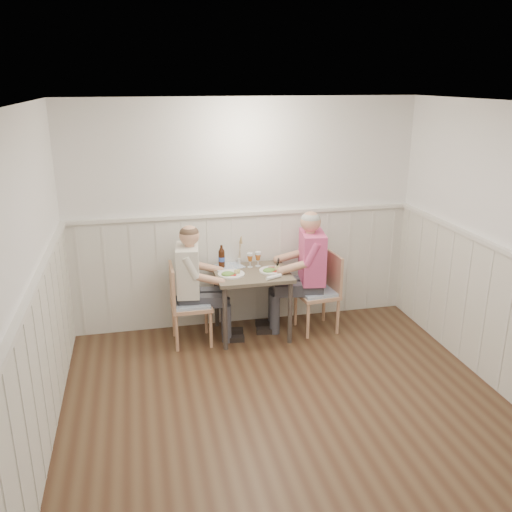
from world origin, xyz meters
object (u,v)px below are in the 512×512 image
(dining_table, at_px, (252,281))
(beer_bottle, at_px, (222,258))
(chair_left, at_px, (186,301))
(man_in_pink, at_px, (308,280))
(chair_right, at_px, (322,289))
(grass_vase, at_px, (239,251))
(diner_cream, at_px, (193,293))

(dining_table, distance_m, beer_bottle, 0.44)
(chair_left, bearing_deg, man_in_pink, 2.13)
(chair_left, height_order, man_in_pink, man_in_pink)
(dining_table, relative_size, chair_right, 0.90)
(dining_table, height_order, chair_right, chair_right)
(man_in_pink, bearing_deg, grass_vase, 159.29)
(dining_table, height_order, man_in_pink, man_in_pink)
(man_in_pink, height_order, beer_bottle, man_in_pink)
(chair_left, xyz_separation_m, diner_cream, (0.08, 0.06, 0.07))
(chair_right, xyz_separation_m, diner_cream, (-1.46, 0.05, 0.07))
(beer_bottle, bearing_deg, chair_right, -13.48)
(chair_left, bearing_deg, diner_cream, 34.53)
(man_in_pink, relative_size, beer_bottle, 5.45)
(chair_right, height_order, chair_left, chair_right)
(grass_vase, bearing_deg, man_in_pink, -20.71)
(diner_cream, xyz_separation_m, beer_bottle, (0.36, 0.21, 0.30))
(dining_table, distance_m, diner_cream, 0.67)
(chair_right, height_order, diner_cream, diner_cream)
(diner_cream, relative_size, grass_vase, 3.81)
(man_in_pink, bearing_deg, beer_bottle, 167.01)
(chair_right, bearing_deg, beer_bottle, 166.52)
(dining_table, distance_m, chair_left, 0.76)
(beer_bottle, bearing_deg, grass_vase, 15.91)
(chair_right, distance_m, chair_left, 1.55)
(chair_left, height_order, beer_bottle, beer_bottle)
(chair_right, distance_m, diner_cream, 1.47)
(chair_right, relative_size, grass_vase, 2.58)
(man_in_pink, relative_size, grass_vase, 4.05)
(grass_vase, bearing_deg, chair_left, -153.16)
(dining_table, xyz_separation_m, man_in_pink, (0.65, 0.01, -0.04))
(diner_cream, bearing_deg, man_in_pink, -0.21)
(beer_bottle, height_order, grass_vase, grass_vase)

